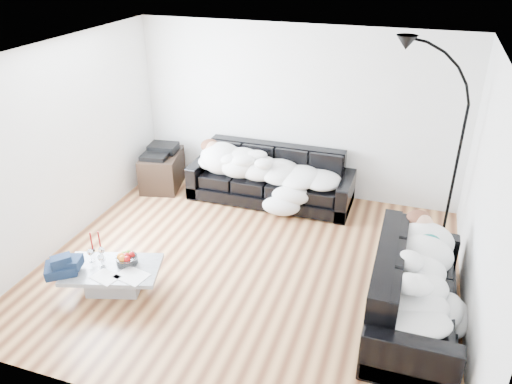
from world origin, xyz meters
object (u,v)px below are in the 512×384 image
(sleeper_back, at_px, (270,164))
(floor_lamp, at_px, (457,162))
(sofa_right, at_px, (416,288))
(wine_glass_c, at_px, (101,261))
(wine_glass_a, at_px, (102,253))
(wine_glass_b, at_px, (91,255))
(candle_right, at_px, (100,241))
(shoes, at_px, (399,308))
(fruit_bowl, at_px, (127,258))
(candle_left, at_px, (91,242))
(sofa_back, at_px, (271,176))
(av_cabinet, at_px, (162,170))
(coffee_table, at_px, (114,279))
(sleeper_right, at_px, (419,271))
(stereo, at_px, (160,150))

(sleeper_back, bearing_deg, floor_lamp, -7.32)
(sofa_right, bearing_deg, wine_glass_c, 100.13)
(wine_glass_a, relative_size, wine_glass_b, 1.04)
(candle_right, height_order, shoes, candle_right)
(fruit_bowl, bearing_deg, wine_glass_a, -176.30)
(candle_left, relative_size, candle_right, 0.98)
(sofa_back, height_order, floor_lamp, floor_lamp)
(candle_right, bearing_deg, av_cabinet, 100.56)
(floor_lamp, bearing_deg, sofa_back, -166.07)
(coffee_table, bearing_deg, floor_lamp, 32.84)
(candle_right, distance_m, floor_lamp, 4.49)
(fruit_bowl, distance_m, candle_right, 0.47)
(sofa_right, xyz_separation_m, wine_glass_c, (-3.41, -0.61, -0.02))
(sleeper_right, distance_m, shoes, 0.61)
(candle_left, relative_size, shoes, 0.66)
(coffee_table, xyz_separation_m, wine_glass_a, (-0.19, 0.11, 0.24))
(sleeper_back, distance_m, floor_lamp, 2.62)
(sofa_back, height_order, av_cabinet, sofa_back)
(sofa_back, distance_m, wine_glass_c, 2.97)
(sofa_back, height_order, stereo, sofa_back)
(wine_glass_b, relative_size, floor_lamp, 0.07)
(sofa_right, bearing_deg, fruit_bowl, 98.19)
(candle_left, bearing_deg, candle_right, 23.32)
(sofa_back, bearing_deg, coffee_table, -111.40)
(sleeper_right, height_order, wine_glass_a, sleeper_right)
(coffee_table, height_order, fruit_bowl, fruit_bowl)
(candle_right, distance_m, stereo, 2.40)
(sofa_right, height_order, fruit_bowl, sofa_right)
(coffee_table, distance_m, floor_lamp, 4.41)
(wine_glass_a, xyz_separation_m, candle_right, (-0.13, 0.15, 0.05))
(sofa_back, relative_size, fruit_bowl, 10.15)
(sofa_right, relative_size, fruit_bowl, 8.39)
(fruit_bowl, bearing_deg, coffee_table, -134.53)
(stereo, bearing_deg, fruit_bowl, -77.85)
(fruit_bowl, bearing_deg, sleeper_right, 8.19)
(wine_glass_c, distance_m, candle_left, 0.39)
(sleeper_back, relative_size, wine_glass_c, 11.97)
(sleeper_back, distance_m, candle_right, 2.77)
(sofa_right, relative_size, wine_glass_a, 12.05)
(candle_right, xyz_separation_m, floor_lamp, (3.92, 2.07, 0.72))
(shoes, bearing_deg, fruit_bowl, -141.57)
(sleeper_back, xyz_separation_m, wine_glass_b, (-1.35, -2.62, -0.24))
(coffee_table, xyz_separation_m, wine_glass_b, (-0.29, 0.04, 0.24))
(coffee_table, height_order, av_cabinet, av_cabinet)
(fruit_bowl, distance_m, av_cabinet, 2.64)
(candle_right, bearing_deg, wine_glass_c, -53.63)
(sofa_back, distance_m, shoes, 2.96)
(sleeper_back, distance_m, wine_glass_c, 2.93)
(sofa_right, xyz_separation_m, shoes, (-0.14, 0.08, -0.37))
(sleeper_back, relative_size, wine_glass_a, 12.33)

